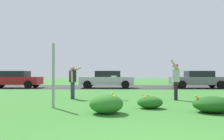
% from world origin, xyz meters
% --- Properties ---
extents(ground_plane, '(120.00, 120.00, 0.00)m').
position_xyz_m(ground_plane, '(0.00, 9.47, 0.00)').
color(ground_plane, '#387A2D').
extents(highway_strip, '(120.00, 7.34, 0.01)m').
position_xyz_m(highway_strip, '(0.00, 18.93, 0.00)').
color(highway_strip, '#2D2D30').
rests_on(highway_strip, ground).
extents(highway_center_stripe, '(120.00, 0.16, 0.00)m').
position_xyz_m(highway_center_stripe, '(0.00, 18.93, 0.01)').
color(highway_center_stripe, yellow).
rests_on(highway_center_stripe, ground).
extents(daylily_clump_front_center, '(1.00, 1.05, 0.62)m').
position_xyz_m(daylily_clump_front_center, '(-1.09, 3.89, 0.29)').
color(daylily_clump_front_center, '#2D7526').
rests_on(daylily_clump_front_center, ground).
extents(daylily_clump_mid_right, '(0.87, 0.74, 0.45)m').
position_xyz_m(daylily_clump_mid_right, '(0.34, 4.98, 0.20)').
color(daylily_clump_mid_right, '#23661E').
rests_on(daylily_clump_mid_right, ground).
extents(daylily_clump_front_left, '(1.21, 1.07, 0.53)m').
position_xyz_m(daylily_clump_front_left, '(2.13, 4.11, 0.24)').
color(daylily_clump_front_left, '#1E5619').
rests_on(daylily_clump_front_left, ground).
extents(sign_post_near_path, '(0.07, 0.10, 2.23)m').
position_xyz_m(sign_post_near_path, '(-2.98, 5.08, 1.11)').
color(sign_post_near_path, '#93969B').
rests_on(sign_post_near_path, ground).
extents(person_thrower_dark_shirt, '(0.55, 0.50, 1.54)m').
position_xyz_m(person_thrower_dark_shirt, '(-2.85, 8.09, 0.92)').
color(person_thrower_dark_shirt, '#232328').
rests_on(person_thrower_dark_shirt, ground).
extents(person_catcher_red_cap_gray_shirt, '(0.45, 0.50, 1.82)m').
position_xyz_m(person_catcher_red_cap_gray_shirt, '(1.86, 7.64, 0.98)').
color(person_catcher_red_cap_gray_shirt, '#B2B2B7').
rests_on(person_catcher_red_cap_gray_shirt, ground).
extents(frisbee_white, '(0.28, 0.28, 0.08)m').
position_xyz_m(frisbee_white, '(-0.91, 8.00, 1.06)').
color(frisbee_white, white).
extents(car_gray_center_left, '(4.50, 2.00, 1.45)m').
position_xyz_m(car_gray_center_left, '(6.08, 17.28, 0.74)').
color(car_gray_center_left, slate).
rests_on(car_gray_center_left, ground).
extents(car_silver_center_right, '(4.50, 2.00, 1.45)m').
position_xyz_m(car_silver_center_right, '(-1.61, 17.28, 0.74)').
color(car_silver_center_right, '#B7BABF').
rests_on(car_silver_center_right, ground).
extents(car_red_rightmost, '(4.50, 2.00, 1.45)m').
position_xyz_m(car_red_rightmost, '(-9.55, 17.28, 0.74)').
color(car_red_rightmost, maroon).
rests_on(car_red_rightmost, ground).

